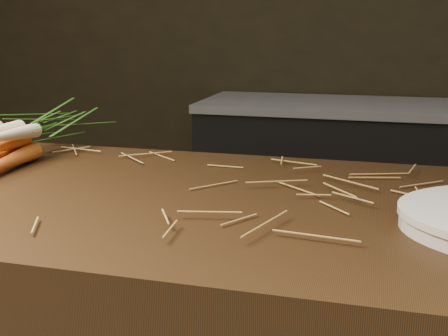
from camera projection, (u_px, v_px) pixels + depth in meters
The scene contains 3 objects.
back_counter at pixel (382, 187), 2.80m from camera, with size 1.82×0.62×0.84m.
straw_bedding at pixel (233, 193), 1.00m from camera, with size 1.40×0.60×0.02m, color olive, non-canonical shape.
root_veg_bunch at pixel (21, 136), 1.30m from camera, with size 0.20×0.59×0.11m.
Camera 1 is at (0.23, -0.63, 1.20)m, focal length 45.00 mm.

